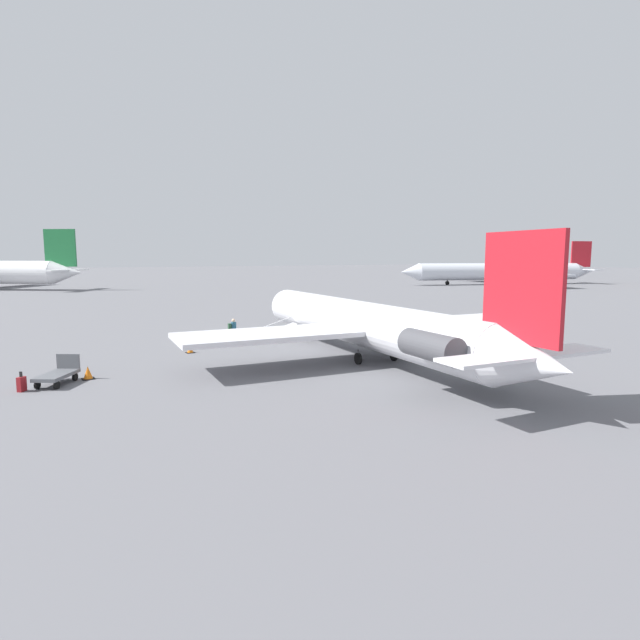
% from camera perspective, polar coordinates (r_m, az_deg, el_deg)
% --- Properties ---
extents(ground_plane, '(600.00, 600.00, 0.00)m').
position_cam_1_polar(ground_plane, '(29.78, 4.18, -4.06)').
color(ground_plane, slate).
extents(airplane_main, '(28.46, 21.64, 6.74)m').
position_cam_1_polar(airplane_main, '(28.67, 5.12, -0.42)').
color(airplane_main, silver).
rests_on(airplane_main, ground).
extents(airplane_taxiing_distant, '(34.82, 44.24, 9.47)m').
position_cam_1_polar(airplane_taxiing_distant, '(116.29, 20.19, 5.23)').
color(airplane_taxiing_distant, silver).
rests_on(airplane_taxiing_distant, ground).
extents(boarding_stairs, '(1.62, 4.12, 1.68)m').
position_cam_1_polar(boarding_stairs, '(34.22, -6.96, -2.00)').
color(boarding_stairs, silver).
rests_on(boarding_stairs, ground).
extents(passenger, '(0.37, 0.56, 1.74)m').
position_cam_1_polar(passenger, '(33.75, -9.90, -1.10)').
color(passenger, '#23232D').
rests_on(passenger, ground).
extents(luggage_cart, '(2.42, 2.19, 1.22)m').
position_cam_1_polar(luggage_cart, '(25.97, -27.76, -5.50)').
color(luggage_cart, '#595B60').
rests_on(luggage_cart, ground).
extents(suitcase, '(0.41, 0.41, 0.88)m').
position_cam_1_polar(suitcase, '(25.34, -30.94, -6.29)').
color(suitcase, maroon).
rests_on(suitcase, ground).
extents(traffic_cone_near_stairs, '(0.49, 0.49, 0.54)m').
position_cam_1_polar(traffic_cone_near_stairs, '(31.50, -14.62, -3.20)').
color(traffic_cone_near_stairs, black).
rests_on(traffic_cone_near_stairs, ground).
extents(traffic_cone_near_cart, '(0.56, 0.56, 0.62)m').
position_cam_1_polar(traffic_cone_near_cart, '(26.41, -24.99, -5.53)').
color(traffic_cone_near_cart, black).
rests_on(traffic_cone_near_cart, ground).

